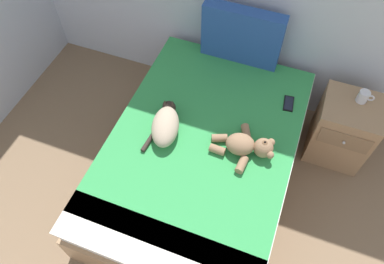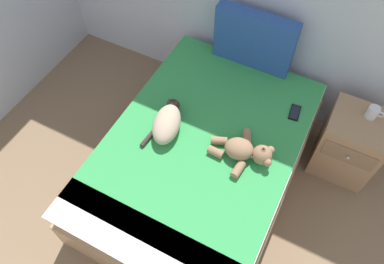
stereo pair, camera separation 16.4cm
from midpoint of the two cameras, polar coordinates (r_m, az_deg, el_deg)
bed at (r=2.81m, az=3.15°, el=-4.62°), size 1.32×1.92×0.55m
patterned_cushion at (r=2.96m, az=11.27°, el=13.84°), size 0.64×0.12×0.47m
cat at (r=2.58m, az=-2.08°, el=1.45°), size 0.27×0.44×0.15m
teddy_bear at (r=2.49m, az=10.19°, el=-3.02°), size 0.45×0.39×0.15m
cell_phone at (r=2.84m, az=17.34°, el=2.86°), size 0.09×0.16×0.01m
nightstand at (r=3.14m, az=24.69°, el=-1.81°), size 0.44×0.45×0.59m
mug at (r=2.94m, az=27.84°, el=2.64°), size 0.12×0.08×0.09m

